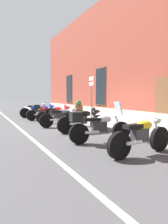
{
  "coord_description": "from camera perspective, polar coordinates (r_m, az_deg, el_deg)",
  "views": [
    {
      "loc": [
        8.63,
        -4.7,
        1.47
      ],
      "look_at": [
        0.11,
        -0.26,
        0.69
      ],
      "focal_mm": 31.75,
      "sensor_mm": 36.0,
      "label": 1
    }
  ],
  "objects": [
    {
      "name": "motorcycle_silver_touring",
      "position": [
        6.22,
        3.93,
        -3.98
      ],
      "size": [
        0.69,
        2.08,
        1.28
      ],
      "color": "black",
      "rests_on": "ground_plane"
    },
    {
      "name": "motorcycle_black_sport",
      "position": [
        7.99,
        -0.01,
        -1.94
      ],
      "size": [
        0.62,
        2.11,
        1.0
      ],
      "color": "black",
      "rests_on": "ground_plane"
    },
    {
      "name": "ground_plane",
      "position": [
        9.93,
        1.03,
        -3.85
      ],
      "size": [
        140.0,
        140.0,
        0.0
      ],
      "primitive_type": "plane",
      "color": "#424244"
    },
    {
      "name": "parking_sign",
      "position": [
        10.69,
        2.14,
        5.75
      ],
      "size": [
        0.36,
        0.07,
        2.37
      ],
      "color": "#4C4C51",
      "rests_on": "sidewalk"
    },
    {
      "name": "motorcycle_black_naked",
      "position": [
        14.05,
        -13.71,
        0.48
      ],
      "size": [
        0.62,
        2.14,
        0.95
      ],
      "color": "black",
      "rests_on": "ground_plane"
    },
    {
      "name": "motorcycle_red_sport",
      "position": [
        10.9,
        -7.7,
        -0.25
      ],
      "size": [
        0.62,
        2.12,
        0.99
      ],
      "color": "black",
      "rests_on": "ground_plane"
    },
    {
      "name": "motorcycle_yellow_naked",
      "position": [
        5.15,
        16.26,
        -6.69
      ],
      "size": [
        0.62,
        2.07,
        0.92
      ],
      "color": "black",
      "rests_on": "ground_plane"
    },
    {
      "name": "sidewalk",
      "position": [
        10.56,
        6.91,
        -2.99
      ],
      "size": [
        32.58,
        2.46,
        0.14
      ],
      "primitive_type": "cube",
      "color": "gray",
      "rests_on": "ground_plane"
    },
    {
      "name": "motorcycle_grey_naked",
      "position": [
        9.4,
        -6.32,
        -1.46
      ],
      "size": [
        0.62,
        2.12,
        0.93
      ],
      "color": "black",
      "rests_on": "ground_plane"
    },
    {
      "name": "lane_stripe",
      "position": [
        8.88,
        -17.5,
        -5.06
      ],
      "size": [
        32.58,
        0.12,
        0.01
      ],
      "primitive_type": "cube",
      "color": "silver",
      "rests_on": "ground_plane"
    },
    {
      "name": "motorcycle_blue_sport",
      "position": [
        12.4,
        -11.48,
        0.26
      ],
      "size": [
        0.62,
        2.04,
        0.98
      ],
      "color": "black",
      "rests_on": "ground_plane"
    },
    {
      "name": "barrel_planter",
      "position": [
        13.54,
        -1.56,
        0.91
      ],
      "size": [
        0.6,
        0.6,
        1.03
      ],
      "color": "brown",
      "rests_on": "sidewalk"
    },
    {
      "name": "brick_pub_facade",
      "position": [
        13.62,
        22.79,
        14.48
      ],
      "size": [
        26.58,
        6.3,
        7.77
      ],
      "color": "brown",
      "rests_on": "ground_plane"
    }
  ]
}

